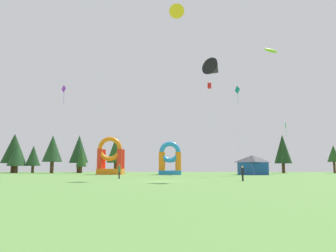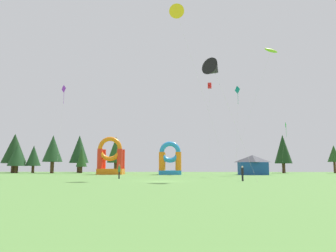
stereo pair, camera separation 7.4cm
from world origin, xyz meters
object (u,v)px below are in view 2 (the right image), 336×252
at_px(kite_yellow_delta, 177,13).
at_px(kite_purple_diamond, 64,90).
at_px(kite_red_box, 210,86).
at_px(kite_black_delta, 214,69).
at_px(person_near_camera, 242,172).
at_px(kite_green_diamond, 286,126).
at_px(person_left_edge, 119,170).
at_px(festival_tent, 253,165).
at_px(inflatable_yellow_castle, 111,160).
at_px(kite_lime_parafoil, 271,51).
at_px(kite_teal_diamond, 238,91).
at_px(inflatable_red_slide, 170,162).

xyz_separation_m(kite_yellow_delta, kite_purple_diamond, (-16.20, 1.15, -10.72)).
bearing_deg(kite_red_box, kite_purple_diamond, -135.49).
distance_m(kite_black_delta, person_near_camera, 12.25).
height_order(kite_green_diamond, person_left_edge, kite_green_diamond).
bearing_deg(person_left_edge, festival_tent, 139.57).
relative_size(kite_yellow_delta, kite_purple_diamond, 1.87).
xyz_separation_m(kite_green_diamond, festival_tent, (-6.84, -0.32, -7.64)).
height_order(kite_green_diamond, inflatable_yellow_castle, kite_green_diamond).
distance_m(kite_green_diamond, kite_lime_parafoil, 16.16).
distance_m(person_left_edge, inflatable_yellow_castle, 23.33).
bearing_deg(kite_yellow_delta, person_left_edge, -174.00).
bearing_deg(kite_teal_diamond, kite_green_diamond, 44.28).
bearing_deg(festival_tent, inflatable_yellow_castle, 176.49).
bearing_deg(kite_red_box, person_left_edge, -120.27).
relative_size(kite_yellow_delta, festival_tent, 4.67).
xyz_separation_m(kite_green_diamond, kite_yellow_delta, (-21.01, -20.22, 13.59)).
bearing_deg(person_left_edge, kite_green_diamond, 132.35).
height_order(kite_black_delta, kite_green_diamond, kite_black_delta).
distance_m(inflatable_red_slide, festival_tent, 15.98).
relative_size(kite_yellow_delta, person_left_edge, 13.10).
height_order(kite_yellow_delta, inflatable_red_slide, kite_yellow_delta).
xyz_separation_m(kite_lime_parafoil, inflatable_yellow_castle, (-33.01, -0.33, -22.63)).
relative_size(kite_green_diamond, kite_red_box, 0.53).
distance_m(person_left_edge, festival_tent, 30.11).
height_order(kite_yellow_delta, kite_teal_diamond, kite_yellow_delta).
bearing_deg(person_near_camera, kite_red_box, -135.94).
distance_m(kite_lime_parafoil, festival_tent, 24.20).
relative_size(kite_green_diamond, kite_lime_parafoil, 0.39).
bearing_deg(kite_lime_parafoil, person_left_edge, -139.70).
bearing_deg(kite_black_delta, kite_yellow_delta, 124.15).
bearing_deg(kite_yellow_delta, kite_black_delta, -55.85).
xyz_separation_m(kite_red_box, kite_purple_diamond, (-22.66, -22.27, -6.11)).
distance_m(kite_green_diamond, kite_red_box, 17.39).
relative_size(kite_black_delta, kite_teal_diamond, 0.96).
bearing_deg(person_near_camera, festival_tent, -151.97).
height_order(inflatable_yellow_castle, inflatable_red_slide, inflatable_yellow_castle).
bearing_deg(inflatable_red_slide, kite_teal_diamond, -44.20).
bearing_deg(kite_red_box, kite_black_delta, -93.96).
xyz_separation_m(kite_yellow_delta, inflatable_red_slide, (-1.78, 20.78, -20.59)).
xyz_separation_m(kite_lime_parafoil, kite_yellow_delta, (-19.14, -21.94, -2.36)).
bearing_deg(festival_tent, kite_teal_diamond, -112.04).
xyz_separation_m(person_left_edge, inflatable_yellow_castle, (-6.19, 22.42, 1.75)).
height_order(kite_purple_diamond, person_left_edge, kite_purple_diamond).
distance_m(person_left_edge, inflatable_red_slide, 22.43).
relative_size(kite_yellow_delta, kite_teal_diamond, 1.66).
distance_m(kite_yellow_delta, kite_purple_diamond, 19.46).
distance_m(kite_black_delta, person_left_edge, 17.79).
height_order(kite_yellow_delta, person_left_edge, kite_yellow_delta).
bearing_deg(kite_black_delta, festival_tent, 69.65).
bearing_deg(kite_red_box, inflatable_red_slide, -162.22).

